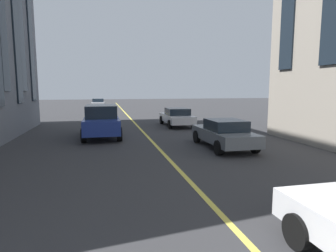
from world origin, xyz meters
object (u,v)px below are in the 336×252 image
(car_blue_mid, at_px, (102,121))
(car_white_parked_a, at_px, (177,117))
(car_grey_far, at_px, (224,133))
(car_white_oncoming, at_px, (98,103))

(car_blue_mid, xyz_separation_m, car_white_parked_a, (3.82, -5.55, -0.27))
(car_blue_mid, xyz_separation_m, car_grey_far, (-4.40, -5.75, -0.27))
(car_blue_mid, distance_m, car_white_oncoming, 26.24)
(car_white_oncoming, height_order, car_grey_far, same)
(car_white_parked_a, relative_size, car_grey_far, 1.00)
(car_grey_far, bearing_deg, car_blue_mid, 52.53)
(car_white_parked_a, distance_m, car_grey_far, 8.23)
(car_white_oncoming, distance_m, car_white_parked_a, 23.24)
(car_blue_mid, bearing_deg, car_white_oncoming, 1.27)
(car_white_oncoming, relative_size, car_grey_far, 1.00)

